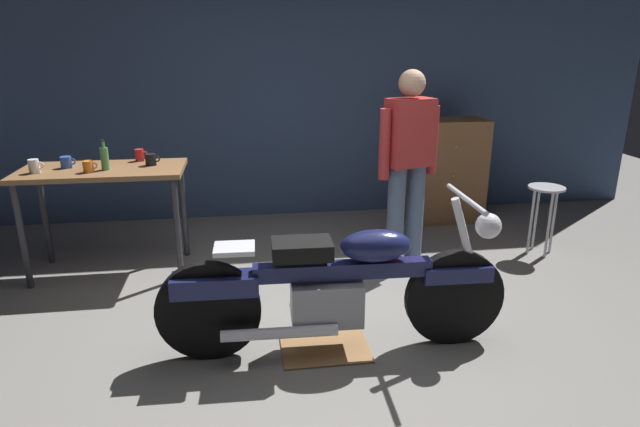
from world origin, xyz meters
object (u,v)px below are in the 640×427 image
Objects in this scene: person_standing at (408,160)px; mug_orange_travel at (88,167)px; motorcycle at (337,285)px; wooden_dresser at (445,171)px; mug_white_ceramic at (34,166)px; mug_red_diner at (140,155)px; mug_black_matte at (151,160)px; shop_stool at (545,202)px; mug_blue_enamel at (66,162)px; bottle at (105,158)px.

mug_orange_travel is (-2.58, 0.05, 0.02)m from person_standing.
person_standing is at bearing 59.36° from motorcycle.
mug_white_ceramic is (-3.77, -1.03, 0.40)m from wooden_dresser.
motorcycle is 2.27m from mug_orange_travel.
mug_red_diner reaches higher than mug_orange_travel.
mug_black_matte is at bearing 131.59° from motorcycle.
mug_orange_travel is 1.04× the size of mug_red_diner.
shop_stool is 5.60× the size of mug_white_ceramic.
mug_white_ceramic is at bearing -155.28° from mug_red_diner.
wooden_dresser reaches higher than mug_blue_enamel.
mug_black_matte is at bearing 10.06° from mug_white_ceramic.
motorcycle is 2.09m from mug_black_matte.
person_standing is at bearing -6.29° from mug_black_matte.
mug_black_matte reaches higher than mug_blue_enamel.
mug_red_diner reaches higher than shop_stool.
person_standing reaches higher than mug_orange_travel.
mug_red_diner is (-1.42, 1.74, 0.50)m from motorcycle.
mug_white_ceramic is at bearing 179.19° from shop_stool.
bottle is (-3.78, 0.09, 0.50)m from shop_stool.
shop_stool is 3.48m from mug_black_matte.
mug_red_diner is 0.44× the size of bottle.
motorcycle is 2.52m from shop_stool.
person_standing reaches higher than shop_stool.
mug_white_ceramic is 0.96× the size of mug_blue_enamel.
mug_blue_enamel is (-3.57, -0.87, 0.40)m from wooden_dresser.
wooden_dresser is 3.92m from mug_white_ceramic.
shop_stool is 3.91m from mug_orange_travel.
mug_black_matte reaches higher than shop_stool.
wooden_dresser is at bearing 116.19° from shop_stool.
bottle is at bearing 140.39° from motorcycle.
mug_orange_travel reaches higher than shop_stool.
mug_orange_travel is at bearing -4.72° from mug_white_ceramic.
mug_black_matte is at bearing 19.47° from bottle.
wooden_dresser is 3.13m from mug_red_diner.
person_standing is 15.57× the size of mug_red_diner.
wooden_dresser is at bearing 12.77° from mug_red_diner.
motorcycle is 2.24m from bottle.
wooden_dresser reaches higher than motorcycle.
mug_white_ceramic reaches higher than mug_blue_enamel.
person_standing is 13.91× the size of mug_black_matte.
mug_orange_travel is at bearing 143.62° from motorcycle.
bottle reaches higher than mug_orange_travel.
person_standing is 15.02× the size of mug_orange_travel.
bottle reaches higher than mug_black_matte.
bottle is (-1.64, 1.43, 0.55)m from motorcycle.
mug_black_matte reaches higher than mug_orange_travel.
mug_red_diner is (-0.12, 0.19, 0.00)m from mug_black_matte.
mug_orange_travel is at bearing 179.61° from shop_stool.
mug_white_ceramic is (-4.30, 0.06, 0.46)m from shop_stool.
wooden_dresser is at bearing -142.50° from person_standing.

